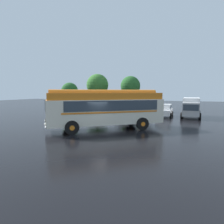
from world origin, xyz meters
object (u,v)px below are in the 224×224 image
object	(u,v)px
car_mid_left	(144,110)
box_van	(191,107)
car_mid_right	(165,110)
vintage_bus	(106,108)
car_near_left	(125,109)

from	to	relation	value
car_mid_left	box_van	bearing A→B (deg)	7.87
box_van	car_mid_left	bearing A→B (deg)	-172.13
car_mid_left	box_van	world-z (taller)	box_van
car_mid_right	box_van	distance (m)	3.34
vintage_bus	car_mid_left	world-z (taller)	vintage_bus
car_near_left	box_van	bearing A→B (deg)	8.66
box_van	vintage_bus	bearing A→B (deg)	-121.20
car_mid_left	car_near_left	bearing A→B (deg)	-169.45
vintage_bus	car_mid_right	distance (m)	11.80
vintage_bus	car_mid_left	xyz separation A→B (m)	(1.08, 10.89, -1.05)
car_near_left	box_van	world-z (taller)	box_van
vintage_bus	car_mid_left	size ratio (longest dim) A/B	2.21
box_van	car_near_left	bearing A→B (deg)	-171.34
vintage_bus	car_near_left	bearing A→B (deg)	97.65
vintage_bus	car_near_left	size ratio (longest dim) A/B	2.21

